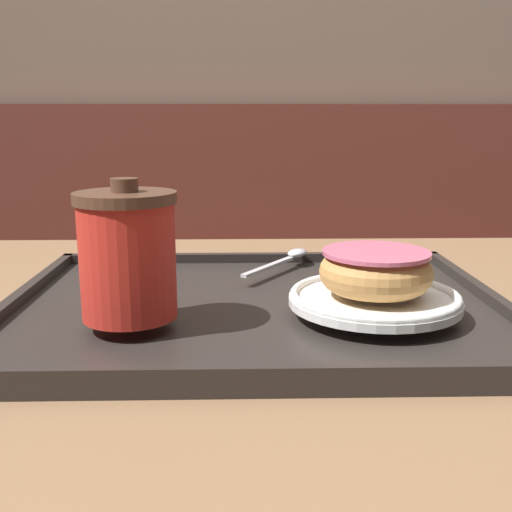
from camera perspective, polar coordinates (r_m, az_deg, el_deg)
wall_behind at (r=1.71m, az=-1.48°, el=20.87°), size 8.00×0.05×2.40m
booth_bench at (r=1.60m, az=3.37°, el=-10.92°), size 1.58×0.44×1.00m
cafe_table at (r=0.70m, az=-1.19°, el=-19.87°), size 0.96×0.86×0.76m
serving_tray at (r=0.64m, az=0.00°, el=-4.98°), size 0.51×0.40×0.02m
coffee_cup_front at (r=0.56m, az=-12.01°, el=0.15°), size 0.09×0.09×0.13m
plate_with_chocolate_donut at (r=0.60m, az=11.30°, el=-3.94°), size 0.17×0.17×0.01m
donut_chocolate_glazed at (r=0.60m, az=11.42°, el=-1.40°), size 0.11×0.11×0.04m
spoon at (r=0.78m, az=3.27°, el=-0.07°), size 0.09×0.13×0.01m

